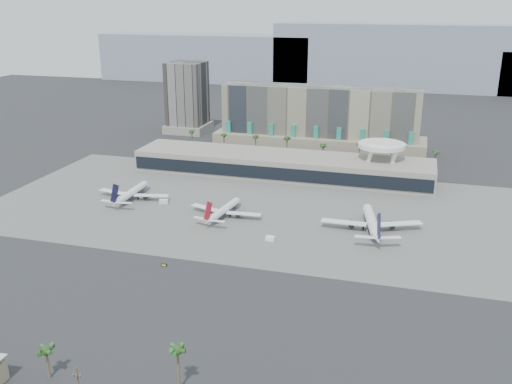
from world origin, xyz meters
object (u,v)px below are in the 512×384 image
(airliner_left, at_px, (132,193))
(airliner_centre, at_px, (224,210))
(service_vehicle_b, at_px, (270,238))
(airliner_right, at_px, (372,222))
(service_vehicle_a, at_px, (164,202))
(taxiway_sign, at_px, (164,265))
(utility_pole, at_px, (78,384))

(airliner_left, relative_size, airliner_centre, 1.07)
(service_vehicle_b, bearing_deg, airliner_right, 35.60)
(airliner_left, relative_size, service_vehicle_a, 9.20)
(service_vehicle_a, height_order, taxiway_sign, service_vehicle_a)
(taxiway_sign, bearing_deg, airliner_centre, 75.77)
(utility_pole, relative_size, airliner_right, 0.26)
(airliner_centre, distance_m, service_vehicle_b, 34.92)
(service_vehicle_a, relative_size, service_vehicle_b, 1.15)
(service_vehicle_b, relative_size, taxiway_sign, 1.58)
(utility_pole, distance_m, taxiway_sign, 79.97)
(airliner_left, relative_size, service_vehicle_b, 10.61)
(service_vehicle_b, bearing_deg, service_vehicle_a, 160.65)
(airliner_right, bearing_deg, airliner_centre, 169.42)
(airliner_left, height_order, service_vehicle_a, airliner_left)
(airliner_right, height_order, taxiway_sign, airliner_right)
(utility_pole, xyz_separation_m, taxiway_sign, (-13.47, 78.55, -6.61))
(service_vehicle_b, bearing_deg, airliner_centre, 148.91)
(airliner_centre, distance_m, airliner_right, 67.94)
(airliner_centre, bearing_deg, utility_pole, -78.91)
(utility_pole, height_order, airliner_left, airliner_left)
(utility_pole, xyz_separation_m, airliner_left, (-61.26, 144.05, -3.69))
(taxiway_sign, bearing_deg, airliner_left, 117.04)
(airliner_left, height_order, airliner_centre, airliner_left)
(utility_pole, xyz_separation_m, airliner_centre, (-8.44, 134.24, -3.90))
(service_vehicle_a, xyz_separation_m, service_vehicle_b, (62.51, -29.56, -0.09))
(utility_pole, height_order, taxiway_sign, utility_pole)
(airliner_left, distance_m, airliner_centre, 53.73)
(utility_pole, relative_size, service_vehicle_a, 2.79)
(airliner_right, xyz_separation_m, service_vehicle_b, (-40.09, -22.82, -3.04))
(airliner_centre, bearing_deg, service_vehicle_b, -29.55)
(airliner_left, relative_size, airliner_right, 0.87)
(airliner_centre, distance_m, taxiway_sign, 55.98)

